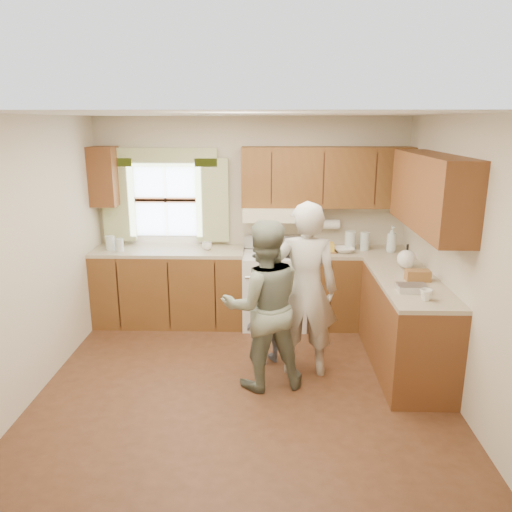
{
  "coord_description": "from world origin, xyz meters",
  "views": [
    {
      "loc": [
        0.23,
        -4.36,
        2.45
      ],
      "look_at": [
        0.1,
        0.4,
        1.15
      ],
      "focal_mm": 35.0,
      "sensor_mm": 36.0,
      "label": 1
    }
  ],
  "objects_px": {
    "woman_left": "(305,290)",
    "woman_right": "(263,305)",
    "stove": "(275,288)",
    "child": "(270,324)"
  },
  "relations": [
    {
      "from": "woman_left",
      "to": "woman_right",
      "type": "height_order",
      "value": "woman_left"
    },
    {
      "from": "woman_left",
      "to": "woman_right",
      "type": "relative_size",
      "value": 1.08
    },
    {
      "from": "stove",
      "to": "woman_right",
      "type": "height_order",
      "value": "woman_right"
    },
    {
      "from": "woman_left",
      "to": "stove",
      "type": "bearing_deg",
      "value": -73.12
    },
    {
      "from": "stove",
      "to": "woman_left",
      "type": "bearing_deg",
      "value": -77.18
    },
    {
      "from": "woman_left",
      "to": "child",
      "type": "distance_m",
      "value": 0.58
    },
    {
      "from": "woman_left",
      "to": "child",
      "type": "relative_size",
      "value": 2.02
    },
    {
      "from": "child",
      "to": "woman_right",
      "type": "bearing_deg",
      "value": 55.01
    },
    {
      "from": "woman_left",
      "to": "woman_right",
      "type": "distance_m",
      "value": 0.48
    },
    {
      "from": "woman_left",
      "to": "child",
      "type": "height_order",
      "value": "woman_left"
    }
  ]
}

